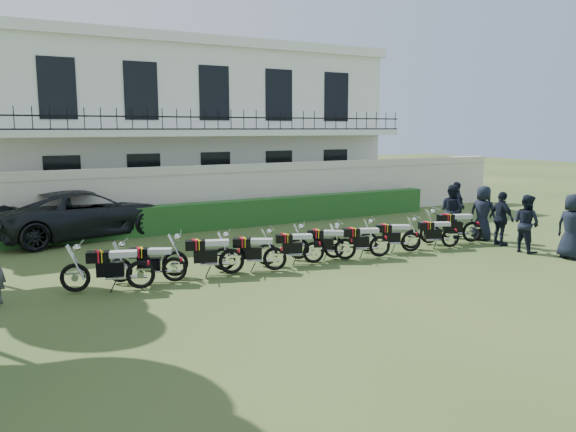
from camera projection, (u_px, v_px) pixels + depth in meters
name	position (u px, v px, depth m)	size (l,w,h in m)	color
ground	(308.00, 273.00, 14.38)	(100.00, 100.00, 0.00)	#2A441B
perimeter_wall	(199.00, 196.00, 21.11)	(30.00, 0.35, 2.30)	beige
hedge	(232.00, 214.00, 21.00)	(18.00, 0.60, 1.00)	#184518
building	(152.00, 127.00, 25.86)	(20.40, 9.60, 7.40)	white
motorcycle_0	(140.00, 268.00, 12.84)	(2.02, 0.86, 1.14)	black
motorcycle_1	(174.00, 263.00, 13.46)	(1.75, 0.95, 1.03)	black
motorcycle_2	(231.00, 255.00, 14.17)	(1.97, 0.88, 1.12)	black
motorcycle_3	(275.00, 253.00, 14.52)	(1.75, 1.03, 1.06)	black
motorcycle_4	(314.00, 247.00, 15.30)	(1.81, 0.81, 1.03)	black
motorcycle_5	(345.00, 244.00, 15.71)	(1.68, 1.09, 1.05)	black
motorcycle_6	(380.00, 241.00, 16.05)	(1.84, 0.88, 1.06)	black
motorcycle_7	(411.00, 237.00, 16.74)	(1.70, 0.99, 1.03)	black
motorcycle_8	(451.00, 233.00, 17.36)	(1.77, 0.81, 1.01)	black
motorcycle_9	(472.00, 227.00, 18.13)	(2.02, 0.93, 1.15)	black
suv	(83.00, 214.00, 19.01)	(2.71, 5.88, 1.63)	black
officer_0	(572.00, 226.00, 15.88)	(0.91, 0.59, 1.86)	black
officer_1	(526.00, 223.00, 16.74)	(0.85, 0.66, 1.74)	black
officer_2	(501.00, 219.00, 17.68)	(1.01, 0.42, 1.72)	black
officer_3	(483.00, 213.00, 18.56)	(0.88, 0.58, 1.81)	black
officer_4	(452.00, 211.00, 19.07)	(0.87, 0.68, 1.80)	black
officer_5	(456.00, 206.00, 20.28)	(1.04, 0.43, 1.78)	black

